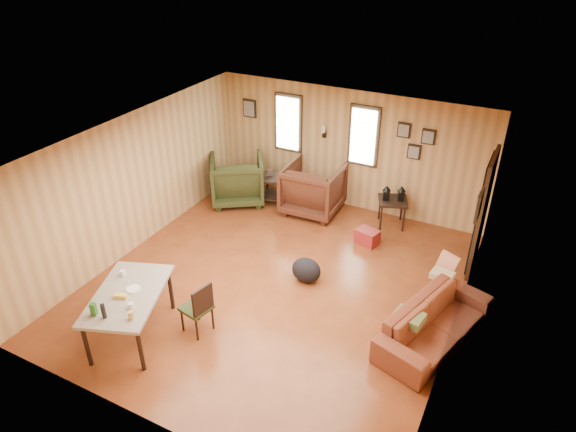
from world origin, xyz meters
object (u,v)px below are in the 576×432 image
Objects in this scene: sofa at (436,318)px; end_table at (277,185)px; recliner_green at (237,177)px; side_table at (393,199)px; dining_table at (127,298)px; recliner_brown at (313,187)px.

sofa reaches higher than end_table.
sofa is at bearing -33.45° from end_table.
side_table is (3.14, 0.49, 0.04)m from recliner_green.
end_table is at bearing -174.14° from side_table.
end_table is 0.47× the size of dining_table.
recliner_brown is at bearing 157.73° from recliner_green.
sofa is 4.21m from dining_table.
recliner_brown is 1.44× the size of end_table.
sofa is at bearing -62.07° from side_table.
dining_table reaches higher than side_table.
recliner_brown is 0.67× the size of dining_table.
dining_table is (-3.78, -1.83, 0.28)m from sofa.
sofa is 1.84× the size of recliner_green.
dining_table is (0.02, -4.34, 0.24)m from end_table.
recliner_green is 0.83m from end_table.
end_table is at bearing 73.77° from sofa.
recliner_brown reaches higher than recliner_green.
recliner_brown is 1.03× the size of recliner_green.
end_table is 4.35m from dining_table.
dining_table is at bearing 68.15° from recliner_green.
recliner_green is 4.18m from dining_table.
recliner_brown reaches higher than side_table.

